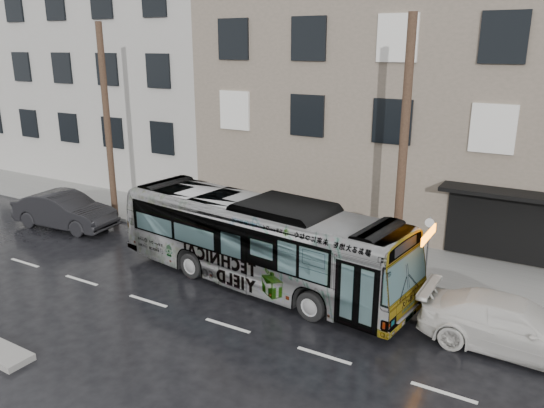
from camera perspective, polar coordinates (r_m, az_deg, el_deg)
The scene contains 11 objects.
ground at distance 19.99m, azimuth -8.27°, elevation -7.47°, with size 120.00×120.00×0.00m, color black.
sidewalk at distance 23.69m, azimuth -0.93°, elevation -3.18°, with size 90.00×3.60×0.15m, color gray.
building_taupe at distance 27.76m, azimuth 16.74°, elevation 10.57°, with size 20.00×12.00×11.00m, color gray.
building_grey at distance 40.95m, azimuth -16.60°, elevation 15.85°, with size 26.00×15.00×16.00m, color #A29F99.
utility_pole_front at distance 18.50m, azimuth 13.91°, elevation 5.38°, with size 0.30×0.30×9.00m, color #4D3626.
utility_pole_rear at distance 26.06m, azimuth -17.30°, elevation 8.28°, with size 0.30×0.30×9.00m, color #4D3626.
sign_post at distance 19.13m, azimuth 16.38°, elevation -4.76°, with size 0.06×0.06×2.40m, color slate.
bus at distance 18.54m, azimuth -1.42°, elevation -4.00°, with size 2.64×11.29×3.14m, color #B2B2B2.
white_sedan at distance 16.34m, azimuth 24.51°, elevation -11.85°, with size 2.05×5.04×1.46m, color silver.
dark_sedan at distance 26.25m, azimuth -21.40°, elevation -0.65°, with size 1.74×5.00×1.65m, color black.
slush_pile at distance 16.64m, azimuth -27.02°, elevation -14.19°, with size 1.80×0.80×0.18m, color gray.
Camera 1 is at (11.54, -14.16, 8.12)m, focal length 35.00 mm.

